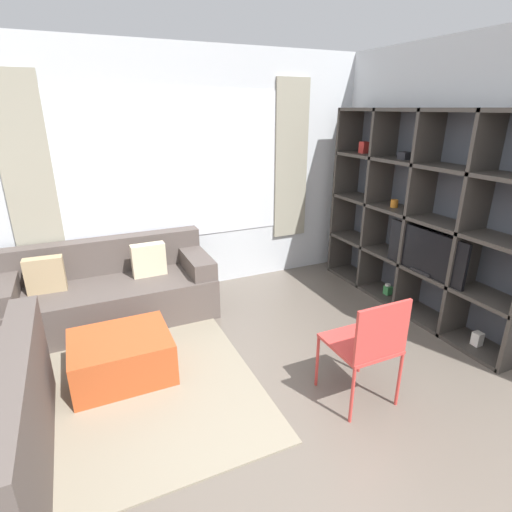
{
  "coord_description": "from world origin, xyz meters",
  "views": [
    {
      "loc": [
        -1.04,
        -1.22,
        2.06
      ],
      "look_at": [
        0.31,
        1.75,
        0.85
      ],
      "focal_mm": 28.0,
      "sensor_mm": 36.0,
      "label": 1
    }
  ],
  "objects_px": {
    "shelving_unit": "(421,217)",
    "couch_main": "(110,292)",
    "ottoman": "(122,357)",
    "folding_chair": "(368,342)"
  },
  "relations": [
    {
      "from": "ottoman",
      "to": "folding_chair",
      "type": "relative_size",
      "value": 0.89
    },
    {
      "from": "ottoman",
      "to": "folding_chair",
      "type": "distance_m",
      "value": 1.93
    },
    {
      "from": "shelving_unit",
      "to": "ottoman",
      "type": "relative_size",
      "value": 3.24
    },
    {
      "from": "couch_main",
      "to": "folding_chair",
      "type": "height_order",
      "value": "folding_chair"
    },
    {
      "from": "couch_main",
      "to": "ottoman",
      "type": "height_order",
      "value": "couch_main"
    },
    {
      "from": "ottoman",
      "to": "folding_chair",
      "type": "xyz_separation_m",
      "value": [
        1.58,
        -1.05,
        0.34
      ]
    },
    {
      "from": "shelving_unit",
      "to": "couch_main",
      "type": "height_order",
      "value": "shelving_unit"
    },
    {
      "from": "shelving_unit",
      "to": "couch_main",
      "type": "xyz_separation_m",
      "value": [
        -3.01,
        1.07,
        -0.72
      ]
    },
    {
      "from": "couch_main",
      "to": "folding_chair",
      "type": "bearing_deg",
      "value": -53.42
    },
    {
      "from": "shelving_unit",
      "to": "ottoman",
      "type": "distance_m",
      "value": 3.15
    }
  ]
}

